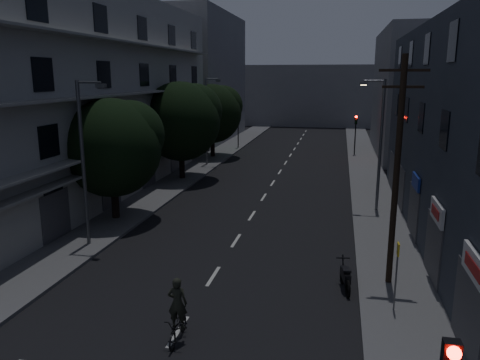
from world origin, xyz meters
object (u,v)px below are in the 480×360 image
at_px(motorcycle, 345,278).
at_px(cyclist, 178,320).
at_px(bus_stop_sign, 397,264).
at_px(utility_pole, 397,168).

relative_size(motorcycle, cyclist, 0.88).
relative_size(bus_stop_sign, motorcycle, 1.31).
bearing_deg(utility_pole, motorcycle, -156.56).
distance_m(bus_stop_sign, motorcycle, 2.75).
bearing_deg(utility_pole, bus_stop_sign, -91.05).
height_order(utility_pole, cyclist, utility_pole).
height_order(bus_stop_sign, motorcycle, bus_stop_sign).
bearing_deg(cyclist, motorcycle, 40.98).
bearing_deg(bus_stop_sign, utility_pole, 88.95).
height_order(utility_pole, bus_stop_sign, utility_pole).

